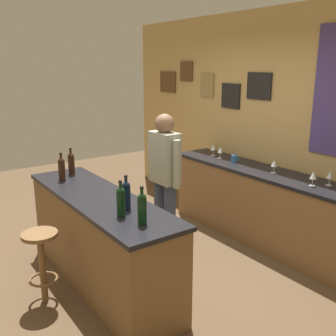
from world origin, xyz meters
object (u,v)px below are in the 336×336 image
bar_stool (41,255)px  wine_glass_c (274,164)px  wine_glass_b (220,150)px  wine_glass_a (213,148)px  wine_bottle_b (62,168)px  wine_bottle_d (121,201)px  wine_glass_e (330,175)px  wine_glass_d (313,176)px  wine_bottle_e (142,207)px  bartender (165,175)px  wine_bottle_a (71,163)px  wine_bottle_c (126,194)px  coffee_mug (235,159)px

bar_stool → wine_glass_c: bearing=80.9°
wine_glass_b → wine_glass_a: bearing=170.2°
wine_bottle_b → wine_bottle_d: same height
wine_glass_b → wine_glass_e: 1.56m
wine_glass_d → wine_glass_e: 0.18m
wine_glass_c → wine_glass_d: size_ratio=1.00×
wine_bottle_b → wine_glass_c: 2.39m
bar_stool → wine_bottle_e: bearing=33.8°
wine_glass_a → wine_glass_e: 1.73m
wine_bottle_d → bartender: bearing=127.7°
bartender → wine_bottle_e: size_ratio=5.29×
wine_glass_e → wine_bottle_b: bearing=-127.8°
wine_bottle_a → wine_bottle_c: (1.32, -0.04, 0.00)m
wine_glass_c → coffee_mug: bearing=179.7°
wine_bottle_e → bartender: bearing=137.4°
wine_bottle_d → coffee_mug: 2.28m
bartender → wine_glass_c: bearing=64.7°
bar_stool → wine_glass_e: 2.96m
wine_glass_a → wine_glass_b: 0.18m
wine_bottle_d → wine_glass_b: 2.37m
bartender → wine_glass_a: size_ratio=10.45×
bar_stool → wine_glass_a: bearing=104.0°
bartender → coffee_mug: bartender is taller
wine_bottle_a → coffee_mug: size_ratio=2.45×
bartender → wine_glass_e: size_ratio=10.45×
wine_bottle_e → wine_glass_d: 1.99m
wine_glass_b → wine_bottle_e: bearing=-57.2°
wine_bottle_e → wine_glass_a: 2.56m
wine_glass_d → wine_glass_e: bearing=61.1°
bartender → wine_bottle_d: bartender is taller
wine_bottle_c → wine_glass_c: (-0.08, 2.00, -0.05)m
wine_bottle_e → wine_glass_e: wine_bottle_e is taller
wine_glass_a → wine_bottle_b: bearing=-89.9°
wine_glass_a → wine_glass_b: (0.18, -0.03, 0.00)m
bar_stool → coffee_mug: bearing=94.8°
wine_glass_a → wine_glass_b: same height
wine_bottle_d → wine_glass_d: wine_bottle_d is taller
wine_glass_c → coffee_mug: 0.64m
wine_bottle_c → wine_glass_b: bearing=116.1°
bar_stool → wine_glass_a: size_ratio=4.39×
bartender → wine_glass_b: bartender is taller
wine_bottle_b → wine_glass_d: bearing=51.6°
bar_stool → wine_bottle_d: wine_bottle_d is taller
bartender → wine_glass_a: 1.30m
wine_bottle_b → wine_bottle_c: same height
wine_bottle_b → wine_glass_b: size_ratio=1.97×
bar_stool → wine_bottle_c: bearing=51.1°
wine_bottle_a → wine_glass_e: wine_bottle_a is taller
wine_bottle_a → wine_glass_a: 1.99m
wine_bottle_a → wine_glass_c: wine_bottle_a is taller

